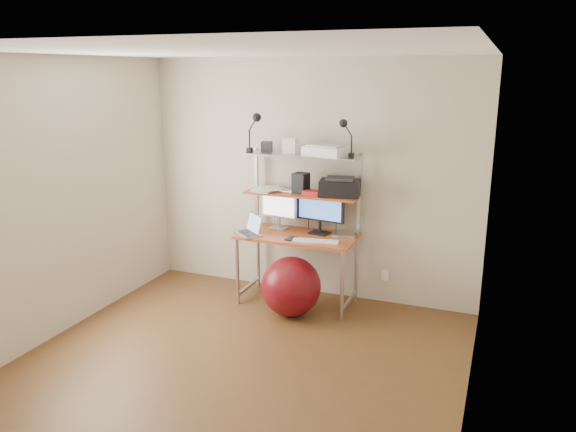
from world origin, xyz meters
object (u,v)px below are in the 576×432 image
Objects in this scene: printer at (340,187)px; exercise_ball at (291,286)px; monitor_black at (320,208)px; laptop at (251,230)px; monitor_silver at (279,206)px.

printer is 1.10m from exercise_ball.
laptop is (-0.65, -0.29, -0.22)m from monitor_black.
printer reaches higher than monitor_black.
printer is at bearing 7.37° from monitor_black.
printer reaches higher than laptop.
laptop is at bearing -172.18° from printer.
monitor_silver is at bearing 167.64° from printer.
printer is (0.67, -0.02, 0.25)m from monitor_silver.
exercise_ball is (0.50, -0.16, -0.49)m from laptop.
monitor_silver reaches higher than exercise_ball.
monitor_black is 0.74m from laptop.
monitor_black is 1.38× the size of laptop.
laptop is 0.72m from exercise_ball.
printer is 0.74× the size of exercise_ball.
monitor_black is at bearing 64.31° from laptop.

